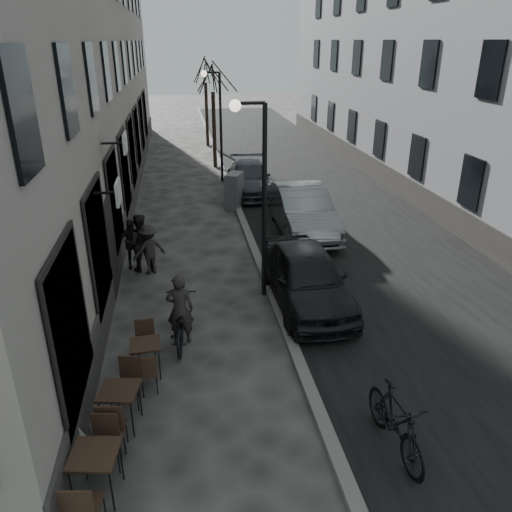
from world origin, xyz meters
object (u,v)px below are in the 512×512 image
object	(u,v)px
streetlamp_near	(258,181)
pedestrian_mid	(149,249)
bistro_set_c	(146,355)
utility_cabinet	(234,191)
car_near	(307,277)
bistro_set_b	(120,404)
streetlamp_far	(217,114)
car_far	(249,178)
car_mid	(302,210)
moped	(396,421)
bistro_set_a	(97,470)
tree_far	(205,70)
bicycle	(181,322)
tree_near	(212,76)
pedestrian_near	(140,243)
pedestrian_far	(131,244)

from	to	relation	value
streetlamp_near	pedestrian_mid	xyz separation A→B (m)	(-2.89, 1.87, -2.41)
bistro_set_c	utility_cabinet	distance (m)	11.16
utility_cabinet	bistro_set_c	bearing A→B (deg)	-81.71
car_near	bistro_set_b	bearing A→B (deg)	-138.93
streetlamp_far	car_far	bearing A→B (deg)	-61.92
bistro_set_b	car_mid	world-z (taller)	car_mid
pedestrian_mid	moped	size ratio (longest dim) A/B	0.77
bistro_set_a	bistro_set_b	size ratio (longest dim) A/B	1.05
streetlamp_far	bistro_set_c	size ratio (longest dim) A/B	3.39
streetlamp_far	car_far	xyz separation A→B (m)	(1.17, -2.20, -2.49)
car_mid	tree_far	bearing A→B (deg)	98.37
bistro_set_b	utility_cabinet	bearing A→B (deg)	85.08
bicycle	car_far	bearing A→B (deg)	-100.05
pedestrian_mid	streetlamp_near	bearing A→B (deg)	122.04
tree_near	car_mid	bearing A→B (deg)	-77.83
streetlamp_near	pedestrian_near	bearing A→B (deg)	146.39
streetlamp_far	car_near	world-z (taller)	streetlamp_far
pedestrian_mid	bicycle	bearing A→B (deg)	77.12
bistro_set_a	moped	xyz separation A→B (m)	(4.74, 0.20, 0.08)
utility_cabinet	moped	bearing A→B (deg)	-61.12
tree_far	moped	bearing A→B (deg)	-87.22
pedestrian_far	moped	bearing A→B (deg)	-65.37
bicycle	pedestrian_near	xyz separation A→B (m)	(-1.10, 4.06, 0.37)
utility_cabinet	car_far	bearing A→B (deg)	91.59
bistro_set_c	car_mid	xyz separation A→B (m)	(5.12, 7.63, 0.36)
tree_near	car_far	world-z (taller)	tree_near
car_near	car_far	world-z (taller)	car_near
moped	pedestrian_far	bearing A→B (deg)	116.56
car_mid	car_far	size ratio (longest dim) A/B	1.07
streetlamp_near	tree_far	size ratio (longest dim) A/B	0.89
bistro_set_a	pedestrian_mid	size ratio (longest dim) A/B	1.14
streetlamp_near	bistro_set_c	size ratio (longest dim) A/B	3.39
utility_cabinet	car_far	size ratio (longest dim) A/B	0.31
tree_near	tree_far	world-z (taller)	same
bistro_set_b	utility_cabinet	xyz separation A→B (m)	(3.43, 12.20, 0.24)
tree_near	bistro_set_a	world-z (taller)	tree_near
streetlamp_near	moped	world-z (taller)	streetlamp_near
pedestrian_mid	pedestrian_far	bearing A→B (deg)	-66.69
streetlamp_near	tree_far	distance (m)	21.05
pedestrian_far	moped	size ratio (longest dim) A/B	0.79
tree_far	moped	xyz separation A→B (m)	(1.30, -26.82, -4.08)
tree_far	moped	world-z (taller)	tree_far
streetlamp_far	tree_far	size ratio (longest dim) A/B	0.89
tree_far	bicycle	distance (m)	23.43
pedestrian_mid	car_near	size ratio (longest dim) A/B	0.34
pedestrian_near	car_mid	size ratio (longest dim) A/B	0.36
pedestrian_near	bistro_set_c	bearing A→B (deg)	88.40
streetlamp_far	bistro_set_c	distance (m)	15.58
pedestrian_mid	car_mid	size ratio (longest dim) A/B	0.31
utility_cabinet	car_mid	xyz separation A→B (m)	(2.06, -3.10, 0.09)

